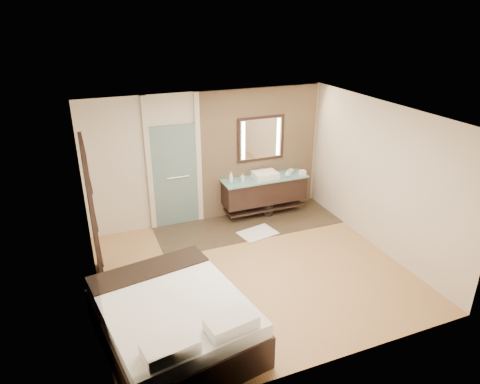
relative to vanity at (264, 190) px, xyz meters
name	(u,v)px	position (x,y,z in m)	size (l,w,h in m)	color
floor	(253,271)	(-1.10, -1.92, -0.58)	(5.00, 5.00, 0.00)	#A97047
tile_strip	(248,224)	(-0.50, -0.32, -0.57)	(3.80, 1.30, 0.01)	#372B1E
stone_wall	(259,152)	(0.00, 0.29, 0.77)	(2.60, 0.08, 2.70)	tan
vanity	(264,190)	(0.00, 0.00, 0.00)	(1.85, 0.55, 0.88)	black
mirror_unit	(261,139)	(0.00, 0.24, 1.07)	(1.06, 0.04, 0.96)	black
frosted_door	(175,172)	(-1.85, 0.28, 0.56)	(1.10, 0.12, 2.70)	#9DC6C3
shoji_partition	(93,217)	(-3.53, -1.32, 0.63)	(0.06, 1.20, 2.40)	black
bed	(174,320)	(-2.75, -3.08, -0.23)	(2.09, 2.45, 0.84)	black
bath_mat	(258,233)	(-0.49, -0.75, -0.56)	(0.72, 0.50, 0.02)	white
waste_bin	(268,209)	(0.07, -0.07, -0.44)	(0.22, 0.22, 0.28)	black
tissue_box	(302,173)	(0.82, -0.15, 0.33)	(0.12, 0.12, 0.10)	white
soap_bottle_a	(231,177)	(-0.75, 0.02, 0.40)	(0.09, 0.09, 0.22)	white
soap_bottle_b	(243,177)	(-0.51, -0.02, 0.37)	(0.08, 0.08, 0.17)	#B2B2B2
soap_bottle_c	(288,173)	(0.48, -0.12, 0.36)	(0.12, 0.12, 0.16)	#C0F1EB
cup	(291,171)	(0.65, 0.04, 0.33)	(0.11, 0.11, 0.09)	white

